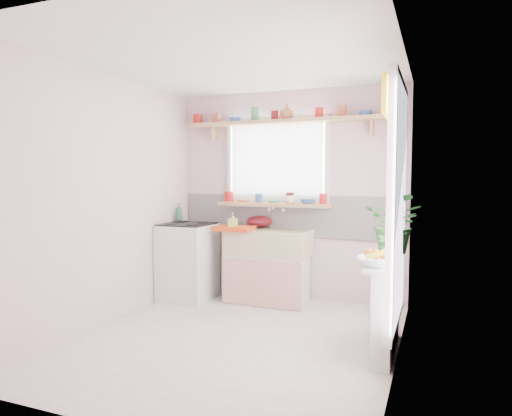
% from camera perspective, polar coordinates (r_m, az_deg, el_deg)
% --- Properties ---
extents(room, '(3.20, 3.20, 3.20)m').
position_cam_1_polar(room, '(4.66, 9.18, 2.61)').
color(room, white).
rests_on(room, ground).
extents(sink_unit, '(0.95, 0.65, 1.11)m').
position_cam_1_polar(sink_unit, '(5.41, 1.60, -7.17)').
color(sink_unit, white).
rests_on(sink_unit, ground).
extents(cooker, '(0.58, 0.58, 0.93)m').
position_cam_1_polar(cooker, '(5.58, -8.53, -6.56)').
color(cooker, white).
rests_on(cooker, ground).
extents(radiator_ledge, '(0.22, 0.95, 0.78)m').
position_cam_1_polar(radiator_ledge, '(4.05, 15.95, -11.63)').
color(radiator_ledge, white).
rests_on(radiator_ledge, ground).
extents(windowsill, '(1.40, 0.22, 0.04)m').
position_cam_1_polar(windowsill, '(5.49, 2.29, 0.46)').
color(windowsill, tan).
rests_on(windowsill, room).
extents(pine_shelf, '(2.52, 0.24, 0.04)m').
position_cam_1_polar(pine_shelf, '(5.46, 3.79, 10.73)').
color(pine_shelf, tan).
rests_on(pine_shelf, room).
extents(shelf_crockery, '(2.47, 0.11, 0.12)m').
position_cam_1_polar(shelf_crockery, '(5.48, 3.56, 11.50)').
color(shelf_crockery, red).
rests_on(shelf_crockery, pine_shelf).
extents(sill_crockery, '(1.35, 0.11, 0.12)m').
position_cam_1_polar(sill_crockery, '(5.49, 2.12, 1.24)').
color(sill_crockery, red).
rests_on(sill_crockery, windowsill).
extents(dish_tray, '(0.46, 0.36, 0.04)m').
position_cam_1_polar(dish_tray, '(5.33, -2.80, -2.55)').
color(dish_tray, '#DC4213').
rests_on(dish_tray, sink_unit).
extents(colander, '(0.43, 0.43, 0.15)m').
position_cam_1_polar(colander, '(5.60, 0.41, -1.70)').
color(colander, '#520E16').
rests_on(colander, sink_unit).
extents(jade_plant, '(0.61, 0.57, 0.56)m').
position_cam_1_polar(jade_plant, '(4.32, 17.07, -1.82)').
color(jade_plant, '#2E6629').
rests_on(jade_plant, radiator_ledge).
extents(fruit_bowl, '(0.30, 0.30, 0.07)m').
position_cam_1_polar(fruit_bowl, '(3.71, 14.69, -6.50)').
color(fruit_bowl, silver).
rests_on(fruit_bowl, radiator_ledge).
extents(herb_pot, '(0.12, 0.08, 0.22)m').
position_cam_1_polar(herb_pot, '(4.05, 15.78, -4.57)').
color(herb_pot, '#2C6126').
rests_on(herb_pot, radiator_ledge).
extents(soap_bottle_sink, '(0.10, 0.10, 0.20)m').
position_cam_1_polar(soap_bottle_sink, '(5.30, -2.92, -1.72)').
color(soap_bottle_sink, '#C6D45E').
rests_on(soap_bottle_sink, sink_unit).
extents(sill_cup, '(0.15, 0.15, 0.09)m').
position_cam_1_polar(sill_cup, '(5.36, 4.28, 1.07)').
color(sill_cup, white).
rests_on(sill_cup, windowsill).
extents(sill_bowl, '(0.20, 0.20, 0.05)m').
position_cam_1_polar(sill_bowl, '(5.30, 6.50, 0.82)').
color(sill_bowl, '#2D5293').
rests_on(sill_bowl, windowsill).
extents(shelf_vase, '(0.20, 0.20, 0.17)m').
position_cam_1_polar(shelf_vase, '(5.41, 3.85, 11.91)').
color(shelf_vase, brown).
rests_on(shelf_vase, pine_shelf).
extents(cooker_bottle, '(0.11, 0.11, 0.22)m').
position_cam_1_polar(cooker_bottle, '(5.78, -9.57, -0.55)').
color(cooker_bottle, '#39724D').
rests_on(cooker_bottle, cooker).
extents(fruit, '(0.20, 0.14, 0.10)m').
position_cam_1_polar(fruit, '(3.71, 14.81, -5.58)').
color(fruit, orange).
rests_on(fruit, fruit_bowl).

